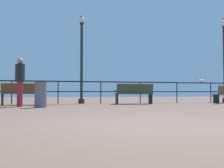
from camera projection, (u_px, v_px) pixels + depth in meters
ground_plane at (142, 123)px, 4.18m from camera, size 60.00×60.00×0.00m
pier_railing at (80, 87)px, 11.92m from camera, size 21.69×0.05×1.05m
bench_near_left at (23, 92)px, 10.48m from camera, size 1.68×0.59×0.89m
bench_near_right at (134, 93)px, 11.63m from camera, size 1.68×0.77×0.91m
lamppost_center at (82, 57)px, 12.18m from camera, size 0.29×0.29×4.19m
lamppost_right at (224, 50)px, 14.12m from camera, size 0.35×0.35×4.60m
person_by_bench at (20, 79)px, 9.29m from camera, size 0.34×0.54×1.75m
seagull_on_rail at (201, 81)px, 13.49m from camera, size 0.44×0.25×0.21m
trash_bin at (41, 94)px, 8.76m from camera, size 0.42×0.42×0.90m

